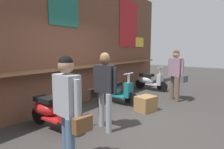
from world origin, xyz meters
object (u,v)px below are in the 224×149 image
scooter_red (50,110)px  merchandise_crate (146,104)px  scooter_teal (115,91)px  shopper_browsing (68,103)px  shopper_with_handbag (176,70)px  shopper_passing (104,84)px  scooter_silver (149,80)px

scooter_red → merchandise_crate: (2.22, -1.12, -0.19)m
scooter_teal → shopper_browsing: bearing=-64.2°
scooter_teal → shopper_with_handbag: 2.04m
scooter_red → merchandise_crate: bearing=63.3°
shopper_with_handbag → shopper_passing: (-3.13, 0.45, -0.02)m
scooter_teal → shopper_passing: (-1.77, -0.96, 0.57)m
shopper_with_handbag → scooter_silver: bearing=68.4°
scooter_silver → merchandise_crate: size_ratio=2.70×
scooter_teal → shopper_browsing: size_ratio=0.89×
scooter_teal → scooter_silver: same height
scooter_silver → shopper_passing: bearing=-73.1°
scooter_teal → merchandise_crate: scooter_teal is taller
scooter_teal → merchandise_crate: 1.15m
merchandise_crate → scooter_silver: bearing=23.5°
scooter_red → merchandise_crate: 2.49m
shopper_browsing → shopper_passing: 1.44m
shopper_browsing → scooter_silver: bearing=22.4°
scooter_red → shopper_passing: size_ratio=0.88×
scooter_red → scooter_silver: size_ratio=1.00×
shopper_passing → shopper_with_handbag: bearing=166.4°
scooter_red → scooter_silver: 4.79m
scooter_silver → merchandise_crate: scooter_silver is taller
scooter_teal → merchandise_crate: (-0.17, -1.12, -0.19)m
scooter_red → merchandise_crate: scooter_red is taller
scooter_teal → shopper_passing: bearing=-60.0°
shopper_passing → scooter_red: bearing=-62.7°
shopper_browsing → scooter_red: bearing=70.1°
scooter_silver → merchandise_crate: (-2.58, -1.12, -0.19)m
scooter_teal → merchandise_crate: size_ratio=2.70×
scooter_silver → shopper_browsing: size_ratio=0.89×
shopper_browsing → shopper_passing: (1.36, 0.45, 0.01)m
scooter_teal → shopper_browsing: (-3.14, -1.41, 0.56)m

